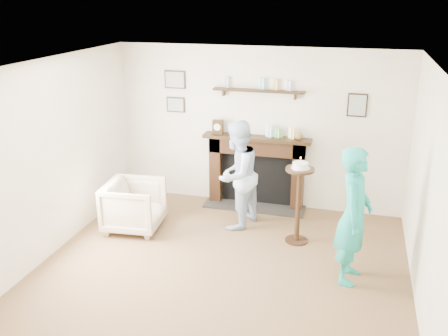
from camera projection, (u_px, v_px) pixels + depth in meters
The scene contains 6 objects.
ground at pixel (214, 283), 5.88m from camera, with size 5.00×5.00×0.00m, color brown.
room_shell at pixel (229, 135), 5.97m from camera, with size 4.54×5.02×2.52m.
armchair at pixel (136, 228), 7.25m from camera, with size 0.76×0.79×0.72m, color tan.
man at pixel (236, 225), 7.35m from camera, with size 0.77×0.60×1.58m, color #A6BBCF.
woman at pixel (348, 278), 5.99m from camera, with size 0.60×0.39×1.64m, color teal.
pedestal_table at pixel (299, 190), 6.63m from camera, with size 0.38×0.38×1.22m.
Camera 1 is at (1.44, -4.88, 3.24)m, focal length 40.00 mm.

